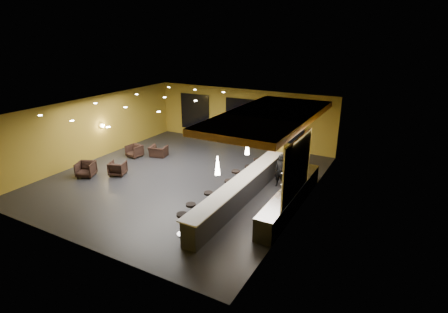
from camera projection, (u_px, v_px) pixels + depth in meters
The scene contains 36 objects.
floor at pixel (184, 178), 17.36m from camera, with size 12.00×13.00×0.10m, color black.
ceiling at pixel (181, 107), 16.14m from camera, with size 12.00×13.00×0.10m, color black.
wall_back at pixel (242, 116), 22.16m from camera, with size 12.00×0.10×3.50m, color olive.
wall_front at pixel (66, 198), 11.35m from camera, with size 12.00×0.10×3.50m, color olive.
wall_left at pixel (93, 128), 19.49m from camera, with size 0.10×13.00×3.50m, color olive.
wall_right at pixel (306, 166), 14.02m from camera, with size 0.10×13.00×3.50m, color olive.
wood_soffit at pixel (270, 116), 15.23m from camera, with size 3.60×8.00×0.28m, color #B27134.
window_left at pixel (195, 112), 23.67m from camera, with size 2.20×0.06×2.40m, color black.
window_center at pixel (241, 118), 22.09m from camera, with size 2.20×0.06×2.40m, color black.
window_right at pixel (287, 123), 20.73m from camera, with size 2.20×0.06×2.40m, color black.
tile_backsplash at pixel (297, 168), 13.15m from camera, with size 0.06×3.20×2.40m, color white.
bar_counter at pixel (241, 191), 14.70m from camera, with size 0.60×8.00×1.00m, color black.
bar_top at pixel (241, 180), 14.53m from camera, with size 0.78×8.10×0.05m, color beige.
prep_counter at pixel (291, 198), 14.24m from camera, with size 0.70×6.00×0.86m, color black.
prep_top at pixel (291, 188), 14.08m from camera, with size 0.72×6.00×0.03m, color silver.
wall_shelf_lower at pixel (291, 179), 13.19m from camera, with size 0.30×1.50×0.03m, color silver.
wall_shelf_upper at pixel (292, 168), 13.03m from camera, with size 0.30×1.50×0.03m, color silver.
column at pixel (281, 136), 18.08m from camera, with size 0.60×0.60×3.50m, color olive.
wall_sconce at pixel (102, 126), 19.80m from camera, with size 0.22×0.22×0.22m, color #FFE5B2.
pendant_0 at pixel (217, 166), 12.43m from camera, with size 0.20×0.20×0.70m, color white.
pendant_1 at pixel (247, 146), 14.49m from camera, with size 0.20×0.20×0.70m, color white.
pendant_2 at pixel (270, 132), 16.55m from camera, with size 0.20×0.20×0.70m, color white.
staff_a at pixel (281, 171), 16.10m from camera, with size 0.57×0.38×1.57m, color black.
staff_b at pixel (287, 164), 16.96m from camera, with size 0.75×0.59×1.55m, color black.
staff_c at pixel (300, 166), 16.34m from camera, with size 0.89×0.58×1.82m, color black.
armchair_a at pixel (86, 169), 17.37m from camera, with size 0.81×0.83×0.76m, color black.
armchair_b at pixel (118, 168), 17.57m from camera, with size 0.75×0.77×0.70m, color black.
armchair_c at pixel (134, 151), 20.09m from camera, with size 0.76×0.78×0.71m, color black.
armchair_d at pixel (158, 151), 20.17m from camera, with size 0.95×0.83×0.62m, color black.
bar_stool_0 at pixel (182, 221), 12.32m from camera, with size 0.42×0.42×0.83m.
bar_stool_1 at pixel (191, 210), 13.13m from camera, with size 0.40×0.40×0.78m.
bar_stool_2 at pixel (209, 198), 14.09m from camera, with size 0.39×0.39×0.77m.
bar_stool_3 at pixel (229, 187), 15.09m from camera, with size 0.42×0.42×0.82m.
bar_stool_4 at pixel (236, 177), 16.09m from camera, with size 0.42×0.42×0.83m.
bar_stool_5 at pixel (248, 171), 16.81m from camera, with size 0.40×0.40×0.78m.
bar_stool_6 at pixel (257, 164), 17.73m from camera, with size 0.39×0.39×0.77m.
Camera 1 is at (9.41, -13.05, 6.86)m, focal length 28.00 mm.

